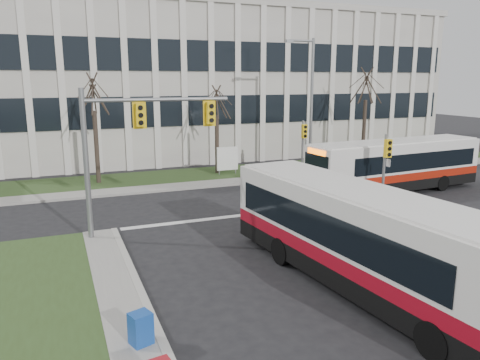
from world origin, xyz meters
name	(u,v)px	position (x,y,z in m)	size (l,w,h in m)	color
ground	(340,281)	(0.00, 0.00, 0.00)	(120.00, 120.00, 0.00)	black
sidewalk_cross	(275,178)	(5.00, 15.20, 0.07)	(44.00, 1.60, 0.14)	#9E9B93
building_lawn	(258,171)	(5.00, 18.00, 0.06)	(44.00, 5.00, 0.12)	#30461E
office_building	(206,85)	(5.00, 30.00, 6.00)	(40.00, 16.00, 12.00)	beige
mast_arm_signal	(128,136)	(-5.62, 7.16, 4.26)	(6.11, 0.38, 6.20)	slate
signal_pole_near	(386,160)	(7.20, 6.90, 2.50)	(0.34, 0.39, 3.80)	slate
signal_pole_far	(303,140)	(7.20, 15.40, 2.50)	(0.34, 0.39, 3.80)	slate
streetlight	(309,99)	(8.03, 16.20, 5.19)	(2.15, 0.25, 9.20)	slate
directory_sign	(227,159)	(2.50, 17.50, 1.17)	(1.50, 0.12, 2.00)	slate
tree_left	(93,96)	(-6.00, 18.00, 5.51)	(1.80, 1.80, 7.70)	#42352B
tree_mid	(217,104)	(2.00, 18.20, 4.88)	(1.80, 1.80, 6.82)	#42352B
tree_right	(366,87)	(14.00, 18.00, 5.91)	(1.80, 1.80, 8.25)	#42352B
bus_main	(364,242)	(0.30, -0.77, 1.56)	(2.54, 11.72, 3.12)	silver
bus_cross	(395,167)	(10.00, 9.50, 1.49)	(2.41, 11.14, 2.97)	silver
newspaper_box_blue	(141,331)	(-6.80, -1.55, 0.47)	(0.50, 0.45, 0.95)	#16449C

